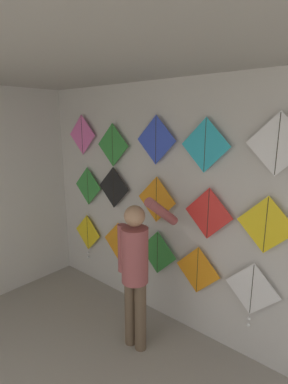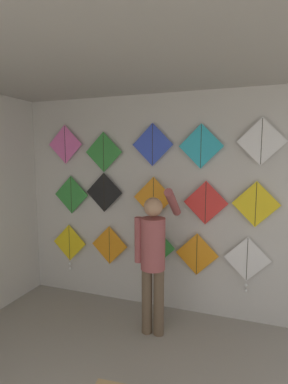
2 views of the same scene
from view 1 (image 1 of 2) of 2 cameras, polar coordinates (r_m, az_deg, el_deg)
name	(u,v)px [view 1 (image 1 of 2)]	position (r m, az deg, el deg)	size (l,w,h in m)	color
back_panel	(159,205)	(3.54, 2.97, -2.47)	(4.53, 0.06, 2.80)	beige
shopkeeper	(136,265)	(3.12, -1.59, -13.72)	(0.43, 0.59, 1.68)	brown
kite_0	(88,234)	(4.54, -10.67, -7.90)	(0.54, 0.04, 0.68)	yellow
kite_1	(118,242)	(4.07, -4.88, -9.46)	(0.54, 0.01, 0.54)	orange
kite_2	(158,253)	(3.65, 2.60, -11.46)	(0.54, 0.01, 0.54)	#338C38
kite_3	(197,270)	(3.39, 10.14, -14.43)	(0.54, 0.01, 0.54)	orange
kite_4	(252,292)	(3.18, 19.84, -17.40)	(0.54, 0.04, 0.68)	white
kite_5	(88,186)	(4.29, -10.63, 1.11)	(0.54, 0.01, 0.54)	#338C38
kite_6	(114,188)	(3.89, -5.82, 0.84)	(0.54, 0.01, 0.54)	black
kite_7	(156,200)	(3.44, 2.38, -1.46)	(0.54, 0.01, 0.54)	orange
kite_8	(208,214)	(3.10, 12.13, -4.06)	(0.54, 0.01, 0.54)	red
kite_9	(266,225)	(2.88, 22.21, -5.84)	(0.54, 0.01, 0.54)	yellow
kite_10	(82,135)	(4.26, -11.70, 10.61)	(0.54, 0.01, 0.54)	pink
kite_11	(113,145)	(3.81, -5.99, 8.87)	(0.54, 0.01, 0.54)	#338C38
kite_12	(156,140)	(3.34, 2.29, 9.86)	(0.54, 0.01, 0.54)	blue
kite_13	(205,145)	(3.00, 11.57, 8.71)	(0.54, 0.01, 0.54)	#28B2C6
kite_14	(278,144)	(2.73, 24.13, 8.33)	(0.54, 0.01, 0.54)	white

